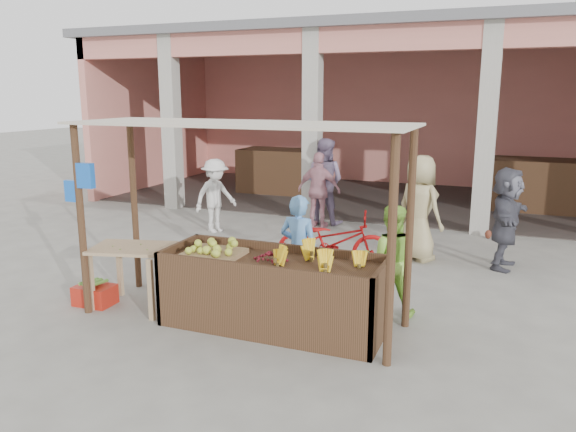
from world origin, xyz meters
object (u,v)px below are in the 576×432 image
at_px(vendor_green, 390,257).
at_px(red_crate, 95,295).
at_px(vendor_blue, 299,246).
at_px(motorcycle, 334,240).
at_px(fruit_stall, 273,295).
at_px(side_table, 133,257).

bearing_deg(vendor_green, red_crate, 7.03).
distance_m(red_crate, vendor_blue, 2.75).
distance_m(vendor_blue, motorcycle, 1.52).
height_order(vendor_blue, vendor_green, vendor_blue).
relative_size(vendor_blue, motorcycle, 0.83).
height_order(fruit_stall, side_table, side_table).
relative_size(side_table, red_crate, 2.32).
relative_size(vendor_green, motorcycle, 0.79).
bearing_deg(red_crate, fruit_stall, 2.96).
relative_size(fruit_stall, red_crate, 5.30).
height_order(fruit_stall, red_crate, fruit_stall).
height_order(fruit_stall, motorcycle, motorcycle).
distance_m(side_table, vendor_green, 3.24).
height_order(fruit_stall, vendor_blue, vendor_blue).
distance_m(side_table, red_crate, 0.78).
distance_m(red_crate, vendor_green, 3.85).
relative_size(fruit_stall, side_table, 2.29).
bearing_deg(vendor_green, side_table, 7.88).
bearing_deg(vendor_blue, side_table, 30.65).
bearing_deg(vendor_blue, motorcycle, -85.34).
bearing_deg(vendor_blue, vendor_green, -170.66).
bearing_deg(fruit_stall, motorcycle, 89.45).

